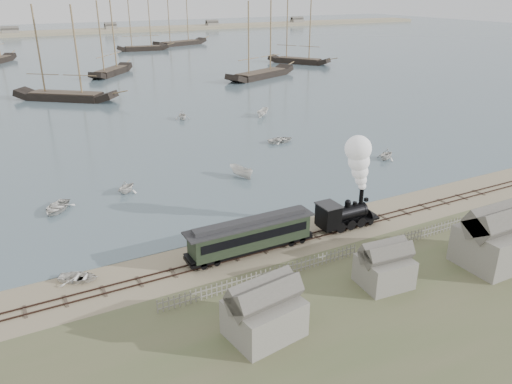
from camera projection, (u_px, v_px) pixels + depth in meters
name	position (u px, v px, depth m)	size (l,w,h in m)	color
ground	(288.00, 232.00, 50.94)	(600.00, 600.00, 0.00)	tan
harbor_water	(54.00, 52.00, 189.51)	(600.00, 336.00, 0.06)	#475C66
rail_track	(299.00, 240.00, 49.30)	(120.00, 1.80, 0.16)	#31201B
picket_fence_west	(266.00, 281.00, 42.41)	(19.00, 0.10, 1.20)	slate
picket_fence_east	(433.00, 235.00, 50.27)	(15.00, 0.10, 1.20)	slate
shed_left	(264.00, 334.00, 35.99)	(5.00, 4.00, 4.10)	slate
shed_mid	(383.00, 284.00, 42.03)	(4.00, 3.50, 3.60)	slate
shed_right	(491.00, 263.00, 45.19)	(6.00, 5.00, 5.10)	slate
far_spit	(32.00, 35.00, 254.74)	(500.00, 20.00, 1.80)	tan
locomotive	(356.00, 188.00, 50.63)	(7.46, 2.79, 9.30)	black
passenger_coach	(251.00, 234.00, 46.23)	(12.61, 2.43, 3.06)	black
beached_dinghy	(78.00, 277.00, 42.38)	(3.35, 2.40, 0.69)	silver
rowboat_1	(126.00, 187.00, 60.20)	(2.95, 2.55, 1.55)	silver
rowboat_2	(241.00, 172.00, 65.14)	(3.83, 1.44, 1.48)	silver
rowboat_3	(281.00, 140.00, 79.85)	(4.26, 3.04, 0.88)	silver
rowboat_4	(386.00, 154.00, 71.81)	(3.08, 2.65, 1.62)	silver
rowboat_5	(263.00, 112.00, 95.73)	(3.82, 1.44, 1.47)	silver
rowboat_7	(182.00, 115.00, 93.35)	(3.20, 2.76, 1.69)	silver
rowboat_8	(56.00, 207.00, 55.40)	(4.26, 3.04, 0.88)	silver
schooner_2	(60.00, 53.00, 105.76)	(22.76, 5.25, 20.00)	black
schooner_3	(108.00, 38.00, 137.22)	(19.49, 4.50, 20.00)	black
schooner_4	(261.00, 40.00, 132.74)	(24.32, 5.61, 20.00)	black
schooner_5	(300.00, 31.00, 157.79)	(20.51, 4.73, 20.00)	black
schooner_8	(141.00, 24.00, 189.86)	(19.33, 4.46, 20.00)	black
schooner_9	(179.00, 20.00, 207.68)	(25.14, 5.80, 20.00)	black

